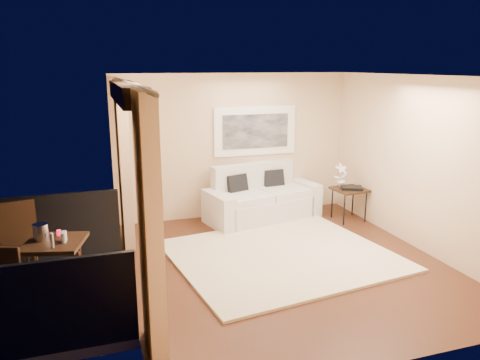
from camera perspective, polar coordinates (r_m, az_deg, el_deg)
floor at (r=7.01m, az=5.51°, el=-10.15°), size 5.00×5.00×0.00m
room_shell at (r=5.88m, az=-13.64°, el=10.32°), size 5.00×6.40×5.00m
balcony at (r=6.47m, az=-23.05°, el=-11.66°), size 1.81×2.60×1.17m
curtains at (r=6.06m, az=-12.82°, el=-0.89°), size 0.16×4.80×2.64m
artwork at (r=8.93m, az=1.88°, el=5.99°), size 1.62×0.07×0.92m
rug at (r=7.24m, az=5.10°, el=-9.13°), size 3.51×3.16×0.04m
sofa at (r=8.85m, az=2.52°, el=-2.43°), size 2.27×1.34×1.02m
side_table at (r=8.93m, az=13.19°, el=-1.37°), size 0.61×0.61×0.61m
tray at (r=8.87m, az=13.46°, el=-0.93°), size 0.46×0.41×0.05m
orchid at (r=8.89m, az=12.23°, el=0.54°), size 0.25×0.18×0.46m
bistro_table at (r=6.11m, az=-21.67°, el=-7.65°), size 0.82×0.82×0.79m
balcony_chair_far at (r=7.11m, az=-25.42°, el=-5.68°), size 0.55×0.55×1.08m
balcony_chair_near at (r=5.99m, az=-26.99°, el=-10.85°), size 0.48×0.48×0.87m
ice_bucket at (r=6.16m, az=-23.11°, el=-5.84°), size 0.18×0.18×0.20m
candle at (r=6.25m, az=-21.21°, el=-6.01°), size 0.06×0.06×0.07m
vase at (r=5.85m, az=-21.93°, el=-6.85°), size 0.04×0.04×0.18m
glass_a at (r=5.97m, az=-20.73°, el=-6.62°), size 0.06×0.06×0.12m
glass_b at (r=6.04m, az=-20.63°, el=-6.38°), size 0.06×0.06×0.12m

